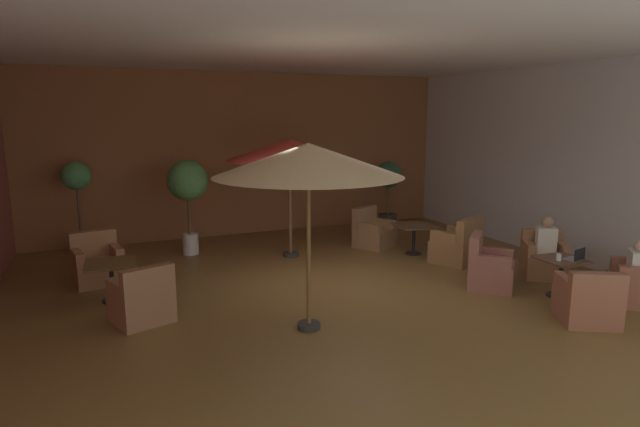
# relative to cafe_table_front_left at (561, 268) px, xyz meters

# --- Properties ---
(ground_plane) EXTENTS (10.46, 10.05, 0.02)m
(ground_plane) POSITION_rel_cafe_table_front_left_xyz_m (-3.36, 1.58, -0.48)
(ground_plane) COLOR brown
(wall_back_brick) EXTENTS (10.46, 0.08, 3.92)m
(wall_back_brick) POSITION_rel_cafe_table_front_left_xyz_m (-3.36, 6.57, 1.48)
(wall_back_brick) COLOR brown
(wall_back_brick) RESTS_ON ground_plane
(wall_right_plain) EXTENTS (0.08, 10.05, 3.92)m
(wall_right_plain) POSITION_rel_cafe_table_front_left_xyz_m (1.83, 1.58, 1.48)
(wall_right_plain) COLOR silver
(wall_right_plain) RESTS_ON ground_plane
(ceiling_slab) EXTENTS (10.46, 10.05, 0.06)m
(ceiling_slab) POSITION_rel_cafe_table_front_left_xyz_m (-3.36, 1.58, 3.47)
(ceiling_slab) COLOR silver
(ceiling_slab) RESTS_ON wall_back_brick
(cafe_table_front_left) EXTENTS (0.71, 0.71, 0.63)m
(cafe_table_front_left) POSITION_rel_cafe_table_front_left_xyz_m (0.00, 0.00, 0.00)
(cafe_table_front_left) COLOR black
(cafe_table_front_left) RESTS_ON ground_plane
(armchair_front_left_north) EXTENTS (1.02, 1.02, 0.92)m
(armchair_front_left_north) POSITION_rel_cafe_table_front_left_xyz_m (-0.78, 0.79, -0.14)
(armchair_front_left_north) COLOR #98574B
(armchair_front_left_north) RESTS_ON ground_plane
(armchair_front_left_east) EXTENTS (1.00, 1.02, 0.81)m
(armchair_front_left_east) POSITION_rel_cafe_table_front_left_xyz_m (-0.53, -0.97, -0.17)
(armchair_front_left_east) COLOR #9C5942
(armchair_front_left_east) RESTS_ON ground_plane
(armchair_front_left_south) EXTENTS (1.01, 1.01, 0.81)m
(armchair_front_left_south) POSITION_rel_cafe_table_front_left_xyz_m (0.82, -0.74, -0.16)
(armchair_front_left_south) COLOR #9C5944
(armchair_front_left_south) RESTS_ON ground_plane
(armchair_front_left_west) EXTENTS (1.00, 1.00, 0.82)m
(armchair_front_left_west) POSITION_rel_cafe_table_front_left_xyz_m (0.60, 0.93, -0.16)
(armchair_front_left_west) COLOR #9B6443
(armchair_front_left_west) RESTS_ON ground_plane
(cafe_table_front_right) EXTENTS (0.80, 0.80, 0.63)m
(cafe_table_front_right) POSITION_rel_cafe_table_front_left_xyz_m (-6.70, 2.62, 0.04)
(cafe_table_front_right) COLOR black
(cafe_table_front_right) RESTS_ON ground_plane
(armchair_front_right_north) EXTENTS (0.90, 0.88, 0.88)m
(armchair_front_right_north) POSITION_rel_cafe_table_front_left_xyz_m (-6.91, 3.74, -0.15)
(armchair_front_right_north) COLOR #9F6643
(armchair_front_right_north) RESTS_ON ground_plane
(armchair_front_right_east) EXTENTS (0.93, 0.93, 0.86)m
(armchair_front_right_east) POSITION_rel_cafe_table_front_left_xyz_m (-6.34, 1.54, -0.15)
(armchair_front_right_east) COLOR #9D684C
(armchair_front_right_east) RESTS_ON ground_plane
(cafe_table_mid_center) EXTENTS (0.81, 0.81, 0.63)m
(cafe_table_mid_center) POSITION_rel_cafe_table_front_left_xyz_m (-0.73, 3.19, 0.04)
(cafe_table_mid_center) COLOR black
(cafe_table_mid_center) RESTS_ON ground_plane
(armchair_mid_center_north) EXTENTS (1.05, 1.03, 0.93)m
(armchair_mid_center_north) POSITION_rel_cafe_table_front_left_xyz_m (-0.31, 2.27, -0.13)
(armchair_mid_center_north) COLOR #976840
(armchair_mid_center_north) RESTS_ON ground_plane
(armchair_mid_center_east) EXTENTS (1.02, 1.01, 0.88)m
(armchair_mid_center_east) POSITION_rel_cafe_table_front_left_xyz_m (-1.21, 4.08, -0.16)
(armchair_mid_center_east) COLOR #956846
(armchair_mid_center_east) RESTS_ON ground_plane
(patio_umbrella_tall_red) EXTENTS (2.52, 2.52, 2.55)m
(patio_umbrella_tall_red) POSITION_rel_cafe_table_front_left_xyz_m (-4.25, 0.39, 1.85)
(patio_umbrella_tall_red) COLOR #2D2D2D
(patio_umbrella_tall_red) RESTS_ON ground_plane
(patio_umbrella_center_beige) EXTENTS (2.62, 2.62, 2.44)m
(patio_umbrella_center_beige) POSITION_rel_cafe_table_front_left_xyz_m (-3.19, 4.04, 1.74)
(patio_umbrella_center_beige) COLOR #2D2D2D
(patio_umbrella_center_beige) RESTS_ON ground_plane
(potted_tree_left_corner) EXTENTS (0.59, 0.59, 1.98)m
(potted_tree_left_corner) POSITION_rel_cafe_table_front_left_xyz_m (-7.19, 5.86, 0.96)
(potted_tree_left_corner) COLOR silver
(potted_tree_left_corner) RESTS_ON ground_plane
(potted_tree_mid_left) EXTENTS (0.68, 0.68, 1.73)m
(potted_tree_mid_left) POSITION_rel_cafe_table_front_left_xyz_m (0.15, 5.77, 0.67)
(potted_tree_mid_left) COLOR #39362B
(potted_tree_mid_left) RESTS_ON ground_plane
(potted_tree_mid_right) EXTENTS (0.85, 0.85, 2.00)m
(potted_tree_mid_right) POSITION_rel_cafe_table_front_left_xyz_m (-5.08, 5.04, 1.00)
(potted_tree_mid_right) COLOR silver
(potted_tree_mid_right) RESTS_ON ground_plane
(patron_blue_shirt) EXTENTS (0.44, 0.45, 0.59)m
(patron_blue_shirt) POSITION_rel_cafe_table_front_left_xyz_m (0.79, -0.71, 0.20)
(patron_blue_shirt) COLOR silver
(patron_blue_shirt) RESTS_ON ground_plane
(patron_by_window) EXTENTS (0.41, 0.37, 0.67)m
(patron_by_window) POSITION_rel_cafe_table_front_left_xyz_m (0.58, 0.90, 0.27)
(patron_by_window) COLOR silver
(patron_by_window) RESTS_ON ground_plane
(iced_drink_cup) EXTENTS (0.08, 0.08, 0.11)m
(iced_drink_cup) POSITION_rel_cafe_table_front_left_xyz_m (-0.15, -0.06, 0.22)
(iced_drink_cup) COLOR white
(iced_drink_cup) RESTS_ON cafe_table_front_left
(open_laptop) EXTENTS (0.35, 0.29, 0.20)m
(open_laptop) POSITION_rel_cafe_table_front_left_xyz_m (0.13, -0.14, 0.21)
(open_laptop) COLOR #9EA0A5
(open_laptop) RESTS_ON cafe_table_front_left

